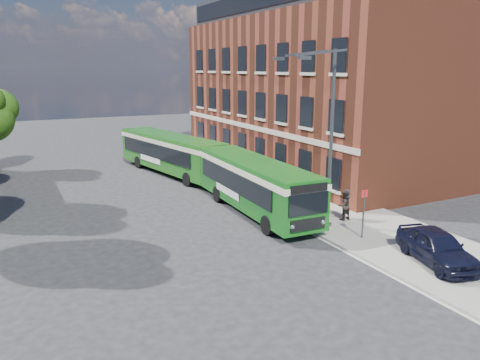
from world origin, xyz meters
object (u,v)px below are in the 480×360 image
street_lamp (325,137)px  parked_car (437,247)px  bus_rear (171,150)px  bus_front (255,181)px

street_lamp → parked_car: street_lamp is taller
street_lamp → bus_rear: (-2.71, 16.08, -2.96)m
bus_rear → street_lamp: bearing=-80.4°
bus_front → parked_car: (3.15, -10.14, -0.96)m
street_lamp → bus_rear: bearing=99.6°
bus_front → bus_rear: 11.89m
bus_rear → bus_front: bearing=-84.8°
bus_front → parked_car: bus_front is taller
parked_car → bus_front: bearing=122.4°
street_lamp → bus_rear: 16.57m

